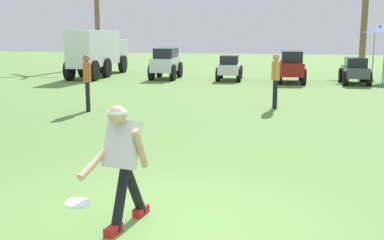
{
  "coord_description": "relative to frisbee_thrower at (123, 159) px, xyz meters",
  "views": [
    {
      "loc": [
        1.32,
        -4.88,
        2.25
      ],
      "look_at": [
        -0.15,
        2.08,
        0.9
      ],
      "focal_mm": 45.0,
      "sensor_mm": 36.0,
      "label": 1
    }
  ],
  "objects": [
    {
      "name": "teammate_deep",
      "position": [
        -3.71,
        7.35,
        0.14
      ],
      "size": [
        0.31,
        0.48,
        1.56
      ],
      "color": "black",
      "rests_on": "ground_plane"
    },
    {
      "name": "frisbee_in_flight",
      "position": [
        -0.31,
        -0.53,
        -0.35
      ],
      "size": [
        0.37,
        0.37,
        0.05
      ],
      "color": "white"
    },
    {
      "name": "palm_tree_left_of_centre",
      "position": [
        5.4,
        22.32,
        2.52
      ],
      "size": [
        3.06,
        3.14,
        5.7
      ],
      "color": "brown",
      "rests_on": "ground_plane"
    },
    {
      "name": "parked_car_slot_b",
      "position": [
        -0.97,
        16.49,
        -0.24
      ],
      "size": [
        1.22,
        2.25,
        1.1
      ],
      "color": "silver",
      "rests_on": "ground_plane"
    },
    {
      "name": "parked_car_slot_c",
      "position": [
        1.73,
        16.07,
        -0.08
      ],
      "size": [
        1.26,
        2.45,
        1.34
      ],
      "color": "maroon",
      "rests_on": "ground_plane"
    },
    {
      "name": "parked_car_slot_d",
      "position": [
        4.34,
        16.0,
        -0.24
      ],
      "size": [
        1.12,
        2.22,
        1.1
      ],
      "color": "#474C51",
      "rests_on": "ground_plane"
    },
    {
      "name": "palm_tree_far_left",
      "position": [
        -9.87,
        22.7,
        3.01
      ],
      "size": [
        3.3,
        2.98,
        6.37
      ],
      "color": "brown",
      "rests_on": "ground_plane"
    },
    {
      "name": "teammate_near_sideline",
      "position": [
        1.35,
        8.94,
        0.14
      ],
      "size": [
        0.26,
        0.5,
        1.56
      ],
      "color": "black",
      "rests_on": "ground_plane"
    },
    {
      "name": "frisbee_thrower",
      "position": [
        0.0,
        0.0,
        0.0
      ],
      "size": [
        0.6,
        1.04,
        1.43
      ],
      "color": "black",
      "rests_on": "ground_plane"
    },
    {
      "name": "parked_car_slot_a",
      "position": [
        -3.91,
        16.46,
        -0.06
      ],
      "size": [
        1.25,
        2.39,
        1.4
      ],
      "color": "silver",
      "rests_on": "ground_plane"
    },
    {
      "name": "ground_plane",
      "position": [
        0.53,
        -0.09,
        -0.8
      ],
      "size": [
        80.0,
        80.0,
        0.0
      ],
      "primitive_type": "plane",
      "color": "#618E44"
    },
    {
      "name": "box_truck",
      "position": [
        -7.44,
        17.03,
        0.43
      ],
      "size": [
        1.66,
        5.96,
        2.2
      ],
      "color": "silver",
      "rests_on": "ground_plane"
    }
  ]
}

